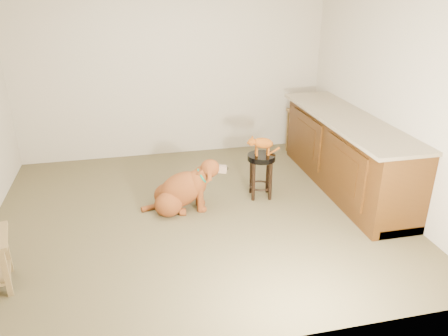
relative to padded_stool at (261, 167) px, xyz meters
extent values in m
cube|color=brown|center=(-0.83, -0.29, -0.39)|extent=(4.50, 4.00, 0.01)
cube|color=beige|center=(-0.83, 1.71, 0.91)|extent=(4.50, 0.04, 2.60)
cube|color=beige|center=(-0.83, -2.29, 0.91)|extent=(4.50, 0.04, 2.60)
cube|color=beige|center=(1.42, -0.29, 0.91)|extent=(0.04, 4.00, 2.60)
cube|color=#43260C|center=(1.12, 0.01, 0.06)|extent=(0.60, 2.50, 0.90)
cube|color=gray|center=(1.09, 0.01, 0.53)|extent=(0.70, 2.56, 0.04)
cube|color=black|center=(1.16, 0.01, -0.34)|extent=(0.52, 2.50, 0.10)
cube|color=#43260C|center=(0.81, -0.54, 0.11)|extent=(0.02, 0.90, 0.62)
cube|color=#43260C|center=(0.81, 0.56, 0.11)|extent=(0.02, 0.90, 0.62)
cube|color=#371E09|center=(0.79, -0.54, 0.11)|extent=(0.02, 0.60, 0.40)
cube|color=#371E09|center=(0.79, 0.56, 0.11)|extent=(0.02, 0.60, 0.40)
cylinder|color=black|center=(0.12, 0.09, -0.15)|extent=(0.04, 0.04, 0.48)
cylinder|color=black|center=(-0.09, 0.12, -0.15)|extent=(0.04, 0.04, 0.48)
cylinder|color=black|center=(0.09, -0.12, -0.15)|extent=(0.04, 0.04, 0.48)
cylinder|color=black|center=(-0.12, -0.09, -0.15)|extent=(0.04, 0.04, 0.48)
torus|color=black|center=(0.00, 0.00, -0.25)|extent=(0.32, 0.32, 0.02)
cylinder|color=black|center=(0.00, 0.00, 0.13)|extent=(0.34, 0.34, 0.07)
cube|color=brown|center=(1.16, 1.40, -0.07)|extent=(0.04, 0.04, 0.64)
cube|color=brown|center=(0.87, 1.41, -0.07)|extent=(0.04, 0.04, 0.64)
cube|color=brown|center=(1.16, 1.11, -0.07)|extent=(0.04, 0.04, 0.64)
cube|color=brown|center=(0.87, 1.11, -0.07)|extent=(0.04, 0.04, 0.64)
cube|color=brown|center=(1.02, 1.26, 0.27)|extent=(0.37, 0.37, 0.04)
cube|color=olive|center=(-2.69, -0.95, -0.16)|extent=(0.05, 0.05, 0.46)
cube|color=olive|center=(-2.62, -1.30, -0.16)|extent=(0.05, 0.05, 0.46)
ellipsoid|color=brown|center=(-1.14, 0.00, -0.25)|extent=(0.34, 0.28, 0.29)
ellipsoid|color=brown|center=(-1.15, -0.23, -0.25)|extent=(0.34, 0.28, 0.29)
cylinder|color=brown|center=(-0.98, 0.01, -0.35)|extent=(0.08, 0.10, 0.09)
cylinder|color=brown|center=(-1.00, -0.26, -0.35)|extent=(0.08, 0.10, 0.09)
ellipsoid|color=brown|center=(-0.99, -0.12, -0.14)|extent=(0.68, 0.39, 0.59)
ellipsoid|color=brown|center=(-0.82, -0.14, -0.06)|extent=(0.26, 0.29, 0.30)
cylinder|color=brown|center=(-0.78, -0.06, -0.22)|extent=(0.08, 0.08, 0.35)
cylinder|color=brown|center=(-0.79, -0.22, -0.22)|extent=(0.08, 0.08, 0.35)
sphere|color=brown|center=(-0.75, -0.06, -0.37)|extent=(0.09, 0.09, 0.09)
sphere|color=brown|center=(-0.76, -0.22, -0.37)|extent=(0.09, 0.09, 0.09)
cylinder|color=brown|center=(-0.75, -0.14, 0.03)|extent=(0.23, 0.17, 0.22)
ellipsoid|color=brown|center=(-0.66, -0.15, 0.11)|extent=(0.23, 0.21, 0.21)
cube|color=#94745C|center=(-0.54, -0.15, 0.09)|extent=(0.15, 0.09, 0.10)
sphere|color=black|center=(-0.47, -0.16, 0.10)|extent=(0.05, 0.05, 0.05)
cube|color=brown|center=(-0.67, -0.05, 0.08)|extent=(0.05, 0.06, 0.16)
cube|color=brown|center=(-0.68, -0.24, 0.08)|extent=(0.05, 0.06, 0.16)
torus|color=#0E7550|center=(-0.75, -0.14, 0.02)|extent=(0.13, 0.20, 0.18)
cylinder|color=#D8BF4C|center=(-0.70, -0.14, -0.04)|extent=(0.01, 0.04, 0.04)
cylinder|color=brown|center=(-1.33, -0.06, -0.36)|extent=(0.28, 0.14, 0.06)
ellipsoid|color=#8C410E|center=(0.01, 0.00, 0.31)|extent=(0.27, 0.16, 0.16)
cylinder|color=#8C410E|center=(-0.06, 0.04, 0.21)|extent=(0.03, 0.03, 0.10)
sphere|color=#8C410E|center=(-0.06, 0.04, 0.17)|extent=(0.03, 0.03, 0.03)
cylinder|color=#8C410E|center=(-0.07, -0.02, 0.21)|extent=(0.03, 0.03, 0.10)
sphere|color=#8C410E|center=(-0.07, -0.02, 0.17)|extent=(0.03, 0.03, 0.03)
cylinder|color=#8C410E|center=(0.08, 0.02, 0.21)|extent=(0.03, 0.03, 0.10)
sphere|color=#8C410E|center=(0.08, 0.02, 0.17)|extent=(0.03, 0.03, 0.03)
cylinder|color=#8C410E|center=(0.07, -0.04, 0.21)|extent=(0.03, 0.03, 0.10)
sphere|color=#8C410E|center=(0.07, -0.04, 0.17)|extent=(0.03, 0.03, 0.03)
sphere|color=#8C410E|center=(-0.12, 0.02, 0.32)|extent=(0.09, 0.09, 0.09)
sphere|color=#8C410E|center=(-0.16, 0.02, 0.32)|extent=(0.04, 0.04, 0.04)
sphere|color=brown|center=(-0.17, 0.03, 0.32)|extent=(0.01, 0.01, 0.01)
cone|color=#8C410E|center=(-0.11, 0.04, 0.37)|extent=(0.04, 0.04, 0.04)
cone|color=#C66B60|center=(-0.11, 0.04, 0.37)|extent=(0.02, 0.02, 0.03)
cone|color=#8C410E|center=(-0.11, -0.01, 0.37)|extent=(0.04, 0.04, 0.04)
cone|color=#C66B60|center=(-0.12, -0.01, 0.37)|extent=(0.02, 0.02, 0.03)
cylinder|color=#8C410E|center=(0.15, 0.01, 0.18)|extent=(0.19, 0.08, 0.09)
camera|label=1|loc=(-1.50, -4.61, 2.09)|focal=35.00mm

